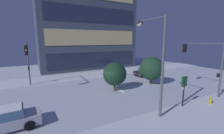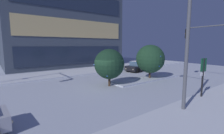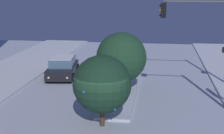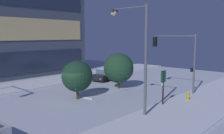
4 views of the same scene
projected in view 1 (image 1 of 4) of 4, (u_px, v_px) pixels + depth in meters
name	position (u px, v px, depth m)	size (l,w,h in m)	color
ground	(111.00, 92.00, 17.71)	(52.00, 52.00, 0.00)	silver
curb_strip_near	(173.00, 130.00, 9.98)	(52.00, 5.20, 0.14)	silver
curb_strip_far	(86.00, 76.00, 25.42)	(52.00, 5.20, 0.14)	silver
median_strip	(149.00, 85.00, 20.02)	(9.00, 1.80, 0.14)	silver
office_tower_main	(83.00, 9.00, 34.20)	(20.04, 13.72, 25.89)	#424C5B
car_near	(4.00, 120.00, 10.02)	(4.62, 2.17, 1.49)	#B7B7C1
car_far	(146.00, 71.00, 25.87)	(4.70, 2.55, 1.49)	black
traffic_light_corner_far_left	(27.00, 57.00, 17.81)	(0.32, 4.45, 5.73)	#565960
traffic_light_corner_near_right	(204.00, 58.00, 16.62)	(0.32, 4.74, 5.80)	#565960
street_lamp_arched	(155.00, 52.00, 11.61)	(0.56, 3.35, 7.73)	#565960
fire_hydrant	(210.00, 101.00, 13.89)	(0.48, 0.26, 0.82)	gold
parking_info_sign	(184.00, 88.00, 13.23)	(0.55, 0.16, 2.88)	black
decorated_tree_median	(151.00, 69.00, 19.89)	(3.13, 3.13, 3.85)	#473323
decorated_tree_left_of_median	(115.00, 74.00, 17.62)	(2.77, 2.77, 3.46)	#473323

